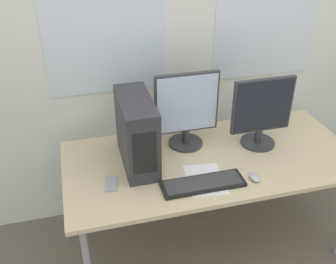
{
  "coord_description": "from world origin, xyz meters",
  "views": [
    {
      "loc": [
        -0.78,
        -1.46,
        2.12
      ],
      "look_at": [
        -0.28,
        0.42,
        0.95
      ],
      "focal_mm": 42.0,
      "sensor_mm": 36.0,
      "label": 1
    }
  ],
  "objects_px": {
    "mouse": "(254,177)",
    "cell_phone": "(111,184)",
    "monitor_right_near": "(262,112)",
    "keyboard": "(203,184)",
    "pc_tower": "(137,132)",
    "monitor_main": "(187,110)"
  },
  "relations": [
    {
      "from": "pc_tower",
      "to": "monitor_main",
      "type": "height_order",
      "value": "monitor_main"
    },
    {
      "from": "monitor_main",
      "to": "keyboard",
      "type": "height_order",
      "value": "monitor_main"
    },
    {
      "from": "monitor_right_near",
      "to": "cell_phone",
      "type": "xyz_separation_m",
      "value": [
        -0.99,
        -0.18,
        -0.23
      ]
    },
    {
      "from": "monitor_main",
      "to": "pc_tower",
      "type": "bearing_deg",
      "value": -160.41
    },
    {
      "from": "monitor_right_near",
      "to": "mouse",
      "type": "relative_size",
      "value": 5.4
    },
    {
      "from": "cell_phone",
      "to": "keyboard",
      "type": "bearing_deg",
      "value": -6.02
    },
    {
      "from": "mouse",
      "to": "cell_phone",
      "type": "relative_size",
      "value": 0.59
    },
    {
      "from": "cell_phone",
      "to": "pc_tower",
      "type": "bearing_deg",
      "value": 52.5
    },
    {
      "from": "monitor_right_near",
      "to": "cell_phone",
      "type": "bearing_deg",
      "value": -169.51
    },
    {
      "from": "pc_tower",
      "to": "monitor_main",
      "type": "xyz_separation_m",
      "value": [
        0.34,
        0.12,
        0.04
      ]
    },
    {
      "from": "monitor_right_near",
      "to": "cell_phone",
      "type": "height_order",
      "value": "monitor_right_near"
    },
    {
      "from": "monitor_right_near",
      "to": "monitor_main",
      "type": "bearing_deg",
      "value": 165.9
    },
    {
      "from": "monitor_right_near",
      "to": "keyboard",
      "type": "xyz_separation_m",
      "value": [
        -0.49,
        -0.32,
        -0.22
      ]
    },
    {
      "from": "monitor_main",
      "to": "monitor_right_near",
      "type": "height_order",
      "value": "monitor_main"
    },
    {
      "from": "pc_tower",
      "to": "mouse",
      "type": "bearing_deg",
      "value": -29.08
    },
    {
      "from": "cell_phone",
      "to": "monitor_right_near",
      "type": "bearing_deg",
      "value": 19.94
    },
    {
      "from": "monitor_right_near",
      "to": "mouse",
      "type": "bearing_deg",
      "value": -118.43
    },
    {
      "from": "mouse",
      "to": "cell_phone",
      "type": "distance_m",
      "value": 0.82
    },
    {
      "from": "keyboard",
      "to": "mouse",
      "type": "relative_size",
      "value": 5.55
    },
    {
      "from": "cell_phone",
      "to": "mouse",
      "type": "bearing_deg",
      "value": -2.06
    },
    {
      "from": "keyboard",
      "to": "pc_tower",
      "type": "bearing_deg",
      "value": 134.45
    },
    {
      "from": "pc_tower",
      "to": "monitor_right_near",
      "type": "relative_size",
      "value": 1.01
    }
  ]
}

